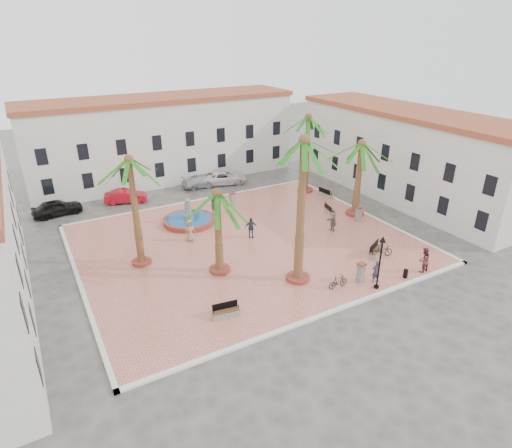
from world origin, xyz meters
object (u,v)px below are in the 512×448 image
at_px(bollard_n, 232,199).
at_px(pedestrian_east, 333,223).
at_px(palm_ne, 308,126).
at_px(car_red, 126,196).
at_px(pedestrian_north, 214,206).
at_px(litter_bin, 406,274).
at_px(palm_e, 361,153).
at_px(bench_se, 376,252).
at_px(palm_nw, 130,171).
at_px(palm_s, 303,156).
at_px(bollard_se, 361,272).
at_px(palm_sw, 217,204).
at_px(bench_s, 226,313).
at_px(bollard_e, 358,214).
at_px(fountain, 189,220).
at_px(car_black, 57,208).
at_px(car_silver, 202,181).
at_px(bicycle_b, 338,282).
at_px(pedestrian_fountain_b, 251,228).
at_px(bicycle_a, 381,251).
at_px(cyclist_b, 424,260).
at_px(car_white, 223,178).
at_px(bench_e, 329,211).
at_px(lamppost_e, 304,173).
at_px(cyclist_a, 376,271).
at_px(pedestrian_fountain_a, 190,231).
at_px(lamppost_s, 381,254).

xyz_separation_m(bollard_n, pedestrian_east, (5.13, -9.29, -0.00)).
height_order(palm_ne, car_red, palm_ne).
bearing_deg(pedestrian_north, litter_bin, -134.57).
xyz_separation_m(palm_e, pedestrian_north, (-11.81, 6.34, -4.99)).
bearing_deg(bench_se, palm_nw, 128.40).
distance_m(palm_s, bollard_se, 9.25).
height_order(palm_sw, pedestrian_north, palm_sw).
bearing_deg(bench_s, bollard_e, 30.57).
xyz_separation_m(palm_e, bollard_se, (-7.75, -9.40, -5.22)).
relative_size(fountain, car_red, 1.10).
xyz_separation_m(pedestrian_east, car_black, (-20.49, 15.84, -0.16)).
bearing_deg(car_silver, bicycle_b, -176.91).
height_order(fountain, pedestrian_fountain_b, fountain).
bearing_deg(palm_s, bicycle_a, -3.10).
relative_size(cyclist_b, car_white, 0.36).
distance_m(palm_e, palm_ne, 7.70).
bearing_deg(fountain, palm_e, -21.90).
bearing_deg(bench_e, car_black, 73.54).
relative_size(bicycle_a, pedestrian_north, 0.95).
relative_size(lamppost_e, cyclist_a, 2.49).
xyz_separation_m(cyclist_a, pedestrian_fountain_a, (-8.91, 12.29, 0.11)).
bearing_deg(bollard_e, palm_nw, 173.72).
xyz_separation_m(palm_nw, car_black, (-4.37, 13.34, -6.62)).
bearing_deg(palm_ne, bench_se, -103.79).
height_order(palm_nw, palm_sw, palm_nw).
relative_size(palm_s, bollard_n, 6.88).
bearing_deg(bollard_e, bicycle_b, -138.20).
relative_size(bollard_e, pedestrian_east, 0.92).
bearing_deg(lamppost_e, fountain, 179.99).
bearing_deg(pedestrian_fountain_b, bench_se, -30.94).
distance_m(bench_se, car_white, 21.78).
relative_size(fountain, cyclist_b, 2.43).
bearing_deg(litter_bin, cyclist_a, 164.62).
distance_m(palm_s, pedestrian_fountain_a, 13.08).
bearing_deg(pedestrian_fountain_a, fountain, 63.52).
bearing_deg(fountain, palm_sw, -97.07).
bearing_deg(bicycle_a, litter_bin, -176.34).
bearing_deg(car_white, lamppost_e, -134.29).
relative_size(bench_s, bollard_se, 1.21).
height_order(cyclist_b, pedestrian_fountain_a, cyclist_b).
xyz_separation_m(fountain, bench_se, (10.52, -12.89, -0.04)).
relative_size(lamppost_s, bicycle_a, 2.10).
distance_m(pedestrian_fountain_b, car_red, 15.37).
bearing_deg(litter_bin, palm_e, 66.65).
height_order(palm_sw, pedestrian_fountain_a, palm_sw).
distance_m(palm_s, car_white, 23.49).
distance_m(lamppost_e, pedestrian_north, 10.08).
distance_m(lamppost_s, car_silver, 25.50).
distance_m(lamppost_s, pedestrian_north, 17.57).
bearing_deg(bollard_e, pedestrian_fountain_a, 165.46).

